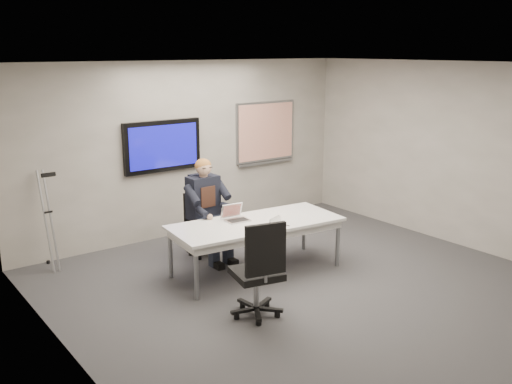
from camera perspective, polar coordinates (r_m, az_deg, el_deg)
floor at (r=7.39m, az=5.60°, el=-9.67°), size 6.00×6.00×0.02m
ceiling at (r=6.76m, az=6.18°, el=12.59°), size 6.00×6.00×0.02m
wall_back at (r=9.32m, az=-6.72°, el=4.33°), size 6.00×0.02×2.80m
wall_left at (r=5.44m, az=-18.15°, el=-3.41°), size 0.02×6.00×2.80m
wall_right at (r=9.21m, az=19.79°, el=3.47°), size 0.02×6.00×2.80m
conference_table at (r=7.69m, az=0.02°, el=-3.57°), size 2.41×1.21×0.72m
tv_display at (r=9.02m, az=-9.32°, el=4.56°), size 1.30×0.09×0.80m
whiteboard at (r=10.13m, az=0.97°, el=5.96°), size 1.25×0.08×1.10m
office_chair_far at (r=8.48m, az=-5.46°, el=-4.36°), size 0.48×0.48×0.93m
office_chair_near at (r=6.51m, az=0.22°, el=-9.50°), size 0.67×0.67×1.17m
seated_person at (r=8.19m, az=-4.56°, el=-2.84°), size 0.46×0.78×1.46m
crutch at (r=8.30m, az=-20.07°, el=-2.52°), size 0.49×0.86×1.50m
laptop at (r=7.72m, az=-2.11°, el=-2.44°), size 0.33×0.31×0.22m
name_tent at (r=7.55m, az=1.92°, el=-2.86°), size 0.26×0.15×0.10m
pen at (r=7.52m, az=3.01°, el=-3.30°), size 0.03×0.12×0.01m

